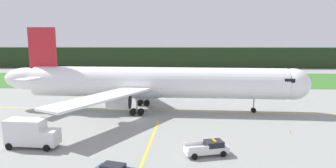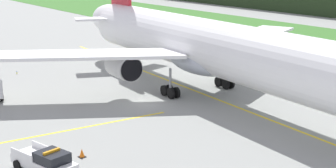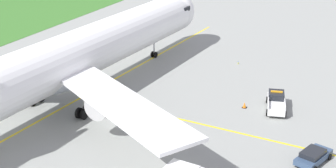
{
  "view_description": "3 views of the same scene",
  "coord_description": "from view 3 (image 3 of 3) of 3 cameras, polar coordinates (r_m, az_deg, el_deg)",
  "views": [
    {
      "loc": [
        6.46,
        -52.21,
        15.03
      ],
      "look_at": [
        5.3,
        8.09,
        5.08
      ],
      "focal_mm": 33.81,
      "sensor_mm": 36.0,
      "label": 1
    },
    {
      "loc": [
        42.07,
        -26.8,
        14.85
      ],
      "look_at": [
        9.1,
        -3.3,
        4.47
      ],
      "focal_mm": 52.94,
      "sensor_mm": 36.0,
      "label": 2
    },
    {
      "loc": [
        -41.61,
        -25.93,
        23.63
      ],
      "look_at": [
        4.52,
        -4.18,
        3.47
      ],
      "focal_mm": 52.84,
      "sensor_mm": 36.0,
      "label": 3
    }
  ],
  "objects": [
    {
      "name": "airliner",
      "position": [
        58.45,
        -10.92,
        3.0
      ],
      "size": [
        58.86,
        43.36,
        15.93
      ],
      "color": "white",
      "rests_on": "ground"
    },
    {
      "name": "apron_cone",
      "position": [
        57.93,
        8.81,
        -2.43
      ],
      "size": [
        0.53,
        0.53,
        0.67
      ],
      "color": "black",
      "rests_on": "ground"
    },
    {
      "name": "staff_car",
      "position": [
        47.96,
        16.41,
        -7.97
      ],
      "size": [
        4.6,
        3.01,
        1.3
      ],
      "color": "#324663",
      "rests_on": "ground"
    },
    {
      "name": "ground",
      "position": [
        54.43,
        -6.04,
        -4.29
      ],
      "size": [
        320.0,
        320.0,
        0.0
      ],
      "primitive_type": "plane",
      "color": "gray"
    },
    {
      "name": "taxiway_centerline_main",
      "position": [
        60.64,
        -10.32,
        -1.73
      ],
      "size": [
        76.6,
        4.97,
        0.01
      ],
      "primitive_type": "cube",
      "rotation": [
        0.0,
        0.0,
        -0.06
      ],
      "color": "yellow",
      "rests_on": "ground"
    },
    {
      "name": "taxiway_centerline_spur",
      "position": [
        50.96,
        13.1,
        -6.67
      ],
      "size": [
        2.45,
        35.19,
        0.01
      ],
      "primitive_type": "cube",
      "rotation": [
        0.0,
        0.0,
        1.51
      ],
      "color": "yellow",
      "rests_on": "ground"
    },
    {
      "name": "ops_pickup_truck",
      "position": [
        58.05,
        12.37,
        -2.01
      ],
      "size": [
        5.7,
        3.24,
        1.94
      ],
      "color": "silver",
      "rests_on": "ground"
    },
    {
      "name": "taxiway_edge_light_east",
      "position": [
        72.32,
        8.1,
        2.47
      ],
      "size": [
        0.12,
        0.12,
        0.42
      ],
      "color": "yellow",
      "rests_on": "ground"
    }
  ]
}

